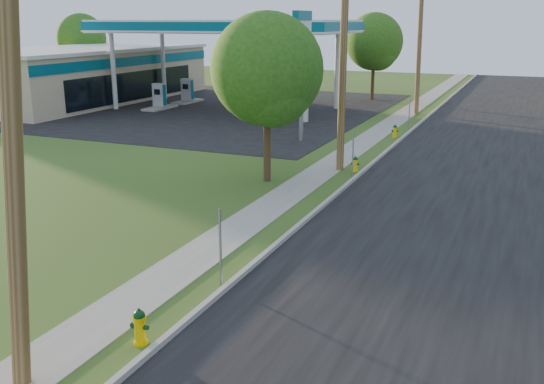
# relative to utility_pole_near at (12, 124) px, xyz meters

# --- Properties ---
(ground_plane) EXTENTS (140.00, 140.00, 0.00)m
(ground_plane) POSITION_rel_utility_pole_near_xyz_m (0.60, 1.00, -4.80)
(ground_plane) COLOR #374D1D
(ground_plane) RESTS_ON ground
(road) EXTENTS (8.00, 120.00, 0.02)m
(road) POSITION_rel_utility_pole_near_xyz_m (5.10, 11.00, -4.79)
(road) COLOR black
(road) RESTS_ON ground
(curb) EXTENTS (0.15, 120.00, 0.15)m
(curb) POSITION_rel_utility_pole_near_xyz_m (1.10, 11.00, -4.73)
(curb) COLOR #9D9B90
(curb) RESTS_ON ground
(sidewalk) EXTENTS (1.50, 120.00, 0.03)m
(sidewalk) POSITION_rel_utility_pole_near_xyz_m (-0.65, 11.00, -4.79)
(sidewalk) COLOR gray
(sidewalk) RESTS_ON ground
(forecourt) EXTENTS (26.00, 28.00, 0.02)m
(forecourt) POSITION_rel_utility_pole_near_xyz_m (-15.40, 33.00, -4.79)
(forecourt) COLOR black
(forecourt) RESTS_ON ground
(utility_pole_near) EXTENTS (1.40, 0.32, 9.48)m
(utility_pole_near) POSITION_rel_utility_pole_near_xyz_m (0.00, 0.00, 0.00)
(utility_pole_near) COLOR brown
(utility_pole_near) RESTS_ON ground
(utility_pole_mid) EXTENTS (1.40, 0.32, 9.80)m
(utility_pole_mid) POSITION_rel_utility_pole_near_xyz_m (-0.00, 18.00, 0.15)
(utility_pole_mid) COLOR brown
(utility_pole_mid) RESTS_ON ground
(utility_pole_far) EXTENTS (1.40, 0.32, 9.50)m
(utility_pole_far) POSITION_rel_utility_pole_near_xyz_m (-0.00, 36.00, 0.00)
(utility_pole_far) COLOR brown
(utility_pole_far) RESTS_ON ground
(sign_post_near) EXTENTS (0.05, 0.04, 2.00)m
(sign_post_near) POSITION_rel_utility_pole_near_xyz_m (0.85, 5.20, -3.80)
(sign_post_near) COLOR gray
(sign_post_near) RESTS_ON ground
(sign_post_mid) EXTENTS (0.05, 0.04, 2.00)m
(sign_post_mid) POSITION_rel_utility_pole_near_xyz_m (0.85, 17.00, -3.80)
(sign_post_mid) COLOR gray
(sign_post_mid) RESTS_ON ground
(sign_post_far) EXTENTS (0.05, 0.04, 2.00)m
(sign_post_far) POSITION_rel_utility_pole_near_xyz_m (0.85, 29.20, -3.80)
(sign_post_far) COLOR gray
(sign_post_far) RESTS_ON ground
(gas_canopy) EXTENTS (18.18, 9.18, 6.40)m
(gas_canopy) POSITION_rel_utility_pole_near_xyz_m (-13.40, 33.00, 1.09)
(gas_canopy) COLOR silver
(gas_canopy) RESTS_ON ground
(fuel_pump_nw) EXTENTS (1.20, 3.20, 1.90)m
(fuel_pump_nw) POSITION_rel_utility_pole_near_xyz_m (-17.90, 31.00, -4.08)
(fuel_pump_nw) COLOR #9D9B90
(fuel_pump_nw) RESTS_ON ground
(fuel_pump_ne) EXTENTS (1.20, 3.20, 1.90)m
(fuel_pump_ne) POSITION_rel_utility_pole_near_xyz_m (-8.90, 31.00, -4.08)
(fuel_pump_ne) COLOR #9D9B90
(fuel_pump_ne) RESTS_ON ground
(fuel_pump_sw) EXTENTS (1.20, 3.20, 1.90)m
(fuel_pump_sw) POSITION_rel_utility_pole_near_xyz_m (-17.90, 35.00, -4.08)
(fuel_pump_sw) COLOR #9D9B90
(fuel_pump_sw) RESTS_ON ground
(fuel_pump_se) EXTENTS (1.20, 3.20, 1.90)m
(fuel_pump_se) POSITION_rel_utility_pole_near_xyz_m (-8.90, 35.00, -4.08)
(fuel_pump_se) COLOR #9D9B90
(fuel_pump_se) RESTS_ON ground
(convenience_store) EXTENTS (10.40, 22.40, 4.25)m
(convenience_store) POSITION_rel_utility_pole_near_xyz_m (-26.38, 33.00, -2.67)
(convenience_store) COLOR #C0AE89
(convenience_store) RESTS_ON ground
(price_pylon) EXTENTS (0.34, 2.04, 6.85)m
(price_pylon) POSITION_rel_utility_pole_near_xyz_m (-3.90, 23.50, 0.63)
(price_pylon) COLOR gray
(price_pylon) RESTS_ON ground
(tree_verge) EXTENTS (4.45, 4.45, 6.75)m
(tree_verge) POSITION_rel_utility_pole_near_xyz_m (-2.10, 14.95, -0.46)
(tree_verge) COLOR #3E2D17
(tree_verge) RESTS_ON ground
(tree_lot) EXTENTS (4.63, 4.63, 7.02)m
(tree_lot) POSITION_rel_utility_pole_near_xyz_m (-4.70, 42.62, -0.29)
(tree_lot) COLOR #3E2D17
(tree_lot) RESTS_ON ground
(tree_back) EXTENTS (4.64, 4.64, 7.04)m
(tree_back) POSITION_rel_utility_pole_near_xyz_m (-32.78, 40.66, -0.27)
(tree_back) COLOR #3E2D17
(tree_back) RESTS_ON ground
(hydrant_near) EXTENTS (0.40, 0.36, 0.79)m
(hydrant_near) POSITION_rel_utility_pole_near_xyz_m (0.67, 2.03, -4.42)
(hydrant_near) COLOR #E7BB00
(hydrant_near) RESTS_ON ground
(hydrant_mid) EXTENTS (0.37, 0.32, 0.70)m
(hydrant_mid) POSITION_rel_utility_pole_near_xyz_m (0.72, 17.93, -4.46)
(hydrant_mid) COLOR yellow
(hydrant_mid) RESTS_ON ground
(hydrant_far) EXTENTS (0.39, 0.35, 0.75)m
(hydrant_far) POSITION_rel_utility_pole_near_xyz_m (0.59, 26.58, -4.44)
(hydrant_far) COLOR yellow
(hydrant_far) RESTS_ON ground
(car_silver) EXTENTS (3.98, 1.61, 1.35)m
(car_silver) POSITION_rel_utility_pole_near_xyz_m (-8.85, 32.05, -4.13)
(car_silver) COLOR #AEB1B6
(car_silver) RESTS_ON ground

